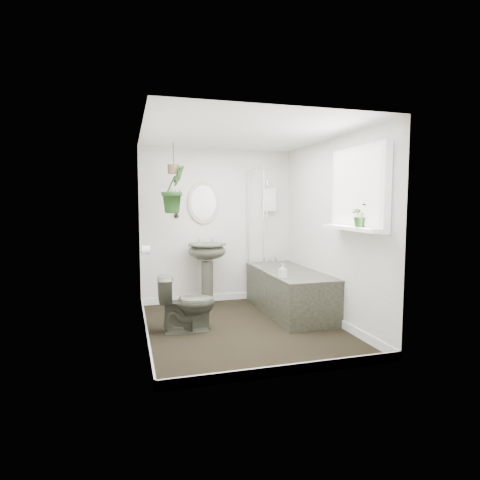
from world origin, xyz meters
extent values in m
cube|color=black|center=(0.00, 0.00, -0.01)|extent=(2.30, 2.80, 0.02)
cube|color=white|center=(0.00, 0.00, 2.31)|extent=(2.30, 2.80, 0.02)
cube|color=white|center=(0.00, 1.41, 1.15)|extent=(2.30, 0.02, 2.30)
cube|color=white|center=(0.00, -1.41, 1.15)|extent=(2.30, 0.02, 2.30)
cube|color=white|center=(-1.16, 0.00, 1.15)|extent=(0.02, 2.80, 2.30)
cube|color=white|center=(1.16, 0.00, 1.15)|extent=(0.02, 2.80, 2.30)
cube|color=white|center=(0.00, 0.00, 0.05)|extent=(2.30, 2.80, 0.10)
cube|color=white|center=(0.80, 1.34, 1.55)|extent=(0.20, 0.10, 0.35)
ellipsoid|color=#BDB195|center=(-0.22, 1.37, 1.50)|extent=(0.46, 0.03, 0.62)
cylinder|color=black|center=(-0.62, 1.36, 1.40)|extent=(0.04, 0.04, 0.22)
cylinder|color=white|center=(-1.10, 0.70, 0.90)|extent=(0.11, 0.11, 0.11)
cube|color=white|center=(1.09, -0.70, 1.65)|extent=(0.08, 1.00, 0.90)
cube|color=white|center=(1.02, -0.70, 1.23)|extent=(0.18, 1.00, 0.04)
cube|color=white|center=(1.04, -0.70, 1.65)|extent=(0.01, 0.86, 0.76)
imported|color=#3E4035|center=(-0.67, 0.06, 0.33)|extent=(0.66, 0.39, 0.67)
imported|color=black|center=(1.04, -0.84, 1.37)|extent=(0.26, 0.24, 0.25)
imported|color=black|center=(-0.70, 0.95, 1.69)|extent=(0.46, 0.44, 0.65)
imported|color=black|center=(0.51, 0.02, 0.67)|extent=(0.09, 0.09, 0.17)
cylinder|color=#4B3A25|center=(-0.70, 0.95, 1.95)|extent=(0.16, 0.16, 0.12)
camera|label=1|loc=(-1.33, -4.52, 1.51)|focal=30.00mm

